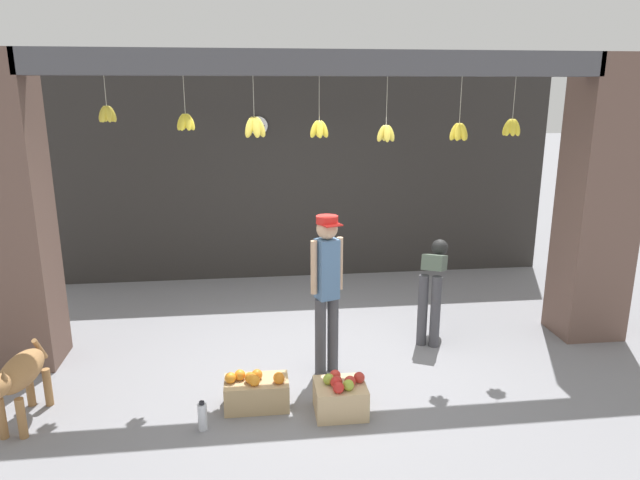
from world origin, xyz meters
The scene contains 12 objects.
ground_plane centered at (0.00, 0.00, 0.00)m, with size 60.00×60.00×0.00m, color gray.
shop_back_wall centered at (0.00, 2.85, 1.56)m, with size 7.47×0.12×3.12m, color #2D2B28.
shop_pillar_left centered at (-3.09, 0.30, 1.56)m, with size 0.70×0.60×3.12m, color brown.
shop_pillar_right centered at (3.09, 0.30, 1.56)m, with size 0.70×0.60×3.12m, color brown.
storefront_awning centered at (0.01, 0.12, 2.95)m, with size 5.57×0.31×0.88m.
dog centered at (-2.69, -0.91, 0.45)m, with size 0.32×0.96×0.66m.
shopkeeper centered at (-0.02, -0.31, 0.94)m, with size 0.33×0.29×1.61m.
worker_stooping centered at (1.28, 0.38, 0.70)m, with size 0.50×0.77×1.06m.
fruit_crate_oranges centered at (-0.73, -0.87, 0.15)m, with size 0.57×0.33×0.35m.
fruit_crate_apples centered at (0.00, -1.06, 0.16)m, with size 0.45×0.39×0.36m.
water_bottle centered at (-1.18, -1.18, 0.12)m, with size 0.08×0.08×0.26m.
wall_clock centered at (-0.59, 2.78, 2.26)m, with size 0.28×0.03×0.28m.
Camera 1 is at (-0.71, -5.48, 2.76)m, focal length 32.00 mm.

